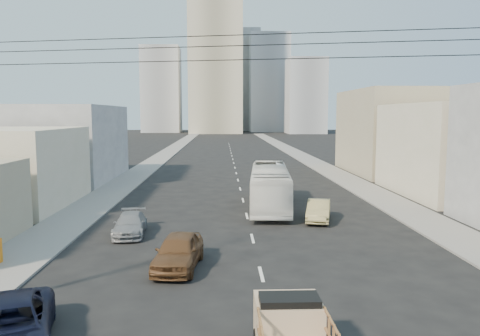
{
  "coord_description": "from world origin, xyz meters",
  "views": [
    {
      "loc": [
        -1.72,
        -11.99,
        7.02
      ],
      "look_at": [
        -0.52,
        18.87,
        3.5
      ],
      "focal_mm": 35.0,
      "sensor_mm": 36.0,
      "label": 1
    }
  ],
  "objects": [
    {
      "name": "bldg_right_far",
      "position": [
        20.0,
        44.0,
        5.0
      ],
      "size": [
        12.0,
        16.0,
        10.0
      ],
      "primitive_type": "cube",
      "color": "tan",
      "rests_on": "ground"
    },
    {
      "name": "midrise_back",
      "position": [
        6.0,
        200.0,
        22.0
      ],
      "size": [
        18.0,
        18.0,
        44.0
      ],
      "primitive_type": "cube",
      "color": "gray",
      "rests_on": "ground"
    },
    {
      "name": "sedan_brown",
      "position": [
        -3.74,
        8.98,
        0.79
      ],
      "size": [
        2.37,
        4.82,
        1.58
      ],
      "primitive_type": "imported",
      "rotation": [
        0.0,
        0.0,
        -0.11
      ],
      "color": "brown",
      "rests_on": "ground"
    },
    {
      "name": "sedan_grey",
      "position": [
        -7.14,
        15.13,
        0.63
      ],
      "size": [
        2.11,
        4.45,
        1.25
      ],
      "primitive_type": "imported",
      "rotation": [
        0.0,
        0.0,
        0.08
      ],
      "color": "gray",
      "rests_on": "ground"
    },
    {
      "name": "navy_pickup",
      "position": [
        -8.06,
        1.49,
        0.74
      ],
      "size": [
        3.99,
        5.83,
        1.48
      ],
      "primitive_type": "imported",
      "rotation": [
        0.0,
        0.0,
        0.31
      ],
      "color": "black",
      "rests_on": "ground"
    },
    {
      "name": "sidewalk_left",
      "position": [
        -11.75,
        70.0,
        0.06
      ],
      "size": [
        3.5,
        180.0,
        0.12
      ],
      "primitive_type": "cube",
      "color": "gray",
      "rests_on": "ground"
    },
    {
      "name": "sedan_tan",
      "position": [
        4.69,
        18.35,
        0.69
      ],
      "size": [
        2.43,
        4.41,
        1.38
      ],
      "primitive_type": "imported",
      "rotation": [
        0.0,
        0.0,
        -0.25
      ],
      "color": "tan",
      "rests_on": "ground"
    },
    {
      "name": "city_bus",
      "position": [
        1.88,
        22.75,
        1.63
      ],
      "size": [
        3.72,
        11.9,
        3.26
      ],
      "primitive_type": "imported",
      "rotation": [
        0.0,
        0.0,
        -0.08
      ],
      "color": "white",
      "rests_on": "ground"
    },
    {
      "name": "high_rise_tower",
      "position": [
        -4.0,
        170.0,
        30.0
      ],
      "size": [
        20.0,
        20.0,
        60.0
      ],
      "primitive_type": "cube",
      "color": "gray",
      "rests_on": "ground"
    },
    {
      "name": "sidewalk_right",
      "position": [
        11.75,
        70.0,
        0.06
      ],
      "size": [
        3.5,
        180.0,
        0.12
      ],
      "primitive_type": "cube",
      "color": "gray",
      "rests_on": "ground"
    },
    {
      "name": "midrise_east",
      "position": [
        30.0,
        165.0,
        14.0
      ],
      "size": [
        14.0,
        14.0,
        28.0
      ],
      "primitive_type": "cube",
      "color": "#92949A",
      "rests_on": "ground"
    },
    {
      "name": "overhead_wires",
      "position": [
        0.0,
        1.5,
        8.97
      ],
      "size": [
        23.01,
        5.02,
        0.72
      ],
      "color": "black",
      "rests_on": "ground"
    },
    {
      "name": "bldg_left_far",
      "position": [
        -19.5,
        39.0,
        4.0
      ],
      "size": [
        12.0,
        16.0,
        8.0
      ],
      "primitive_type": "cube",
      "color": "gray",
      "rests_on": "ground"
    },
    {
      "name": "bldg_right_mid",
      "position": [
        19.5,
        28.0,
        4.0
      ],
      "size": [
        11.0,
        14.0,
        8.0
      ],
      "primitive_type": "cube",
      "color": "beige",
      "rests_on": "ground"
    },
    {
      "name": "midrise_ne",
      "position": [
        18.0,
        185.0,
        20.0
      ],
      "size": [
        16.0,
        16.0,
        40.0
      ],
      "primitive_type": "cube",
      "color": "#92949A",
      "rests_on": "ground"
    },
    {
      "name": "midrise_nw",
      "position": [
        -26.0,
        180.0,
        17.0
      ],
      "size": [
        15.0,
        15.0,
        34.0
      ],
      "primitive_type": "cube",
      "color": "#92949A",
      "rests_on": "ground"
    },
    {
      "name": "lane_dashes",
      "position": [
        0.0,
        53.0,
        0.01
      ],
      "size": [
        0.15,
        104.0,
        0.01
      ],
      "color": "silver",
      "rests_on": "ground"
    }
  ]
}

